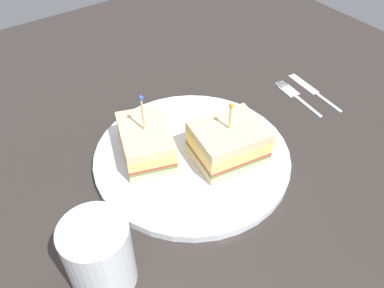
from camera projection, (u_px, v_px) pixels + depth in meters
The scene contains 7 objects.
ground_plane at pixel (192, 164), 61.02cm from camera, with size 118.19×118.19×2.00cm, color #2D2826.
plate at pixel (192, 157), 59.91cm from camera, with size 29.41×29.41×1.22cm, color white.
sandwich_half_front at pixel (228, 143), 57.06cm from camera, with size 9.56×10.95×9.99cm.
sandwich_half_back at pixel (146, 142), 57.66cm from camera, with size 11.80×9.76×10.87cm.
drink_glass at pixel (100, 258), 43.35cm from camera, with size 7.43×7.43×9.54cm.
fork at pixel (294, 94), 72.19cm from camera, with size 11.92×2.67×0.35cm.
knife at pixel (312, 90), 73.23cm from camera, with size 13.27×2.36×0.35cm.
Camera 1 is at (34.41, -24.54, 43.12)cm, focal length 37.10 mm.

